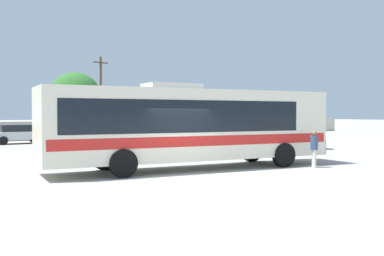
% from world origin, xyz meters
% --- Properties ---
extents(ground_plane, '(300.00, 300.00, 0.00)m').
position_xyz_m(ground_plane, '(0.00, 10.00, 0.00)').
color(ground_plane, '#A3A099').
extents(perimeter_wall, '(80.00, 0.30, 1.64)m').
position_xyz_m(perimeter_wall, '(0.00, 25.59, 0.82)').
color(perimeter_wall, '#B2AD9E').
rests_on(perimeter_wall, ground_plane).
extents(coach_bus_cream_red, '(12.57, 3.89, 3.52)m').
position_xyz_m(coach_bus_cream_red, '(1.14, 1.34, 1.88)').
color(coach_bus_cream_red, silver).
rests_on(coach_bus_cream_red, ground_plane).
extents(attendant_by_bus_door, '(0.43, 0.43, 1.58)m').
position_xyz_m(attendant_by_bus_door, '(5.89, -1.15, 0.89)').
color(attendant_by_bus_door, silver).
rests_on(attendant_by_bus_door, ground_plane).
extents(vendor_umbrella_near_gate_blue, '(1.92, 1.92, 2.22)m').
position_xyz_m(vendor_umbrella_near_gate_blue, '(13.24, 5.90, 1.89)').
color(vendor_umbrella_near_gate_blue, gray).
rests_on(vendor_umbrella_near_gate_blue, ground_plane).
extents(parked_car_third_silver, '(4.38, 2.14, 1.46)m').
position_xyz_m(parked_car_third_silver, '(-1.43, 21.79, 0.78)').
color(parked_car_third_silver, '#B7BABF').
rests_on(parked_car_third_silver, ground_plane).
extents(utility_pole_near, '(1.78, 0.55, 8.21)m').
position_xyz_m(utility_pole_near, '(8.35, 29.52, 4.29)').
color(utility_pole_near, '#4C3823').
rests_on(utility_pole_near, ground_plane).
extents(roadside_tree_midright, '(5.13, 5.13, 6.64)m').
position_xyz_m(roadside_tree_midright, '(6.26, 31.43, 4.45)').
color(roadside_tree_midright, brown).
rests_on(roadside_tree_midright, ground_plane).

